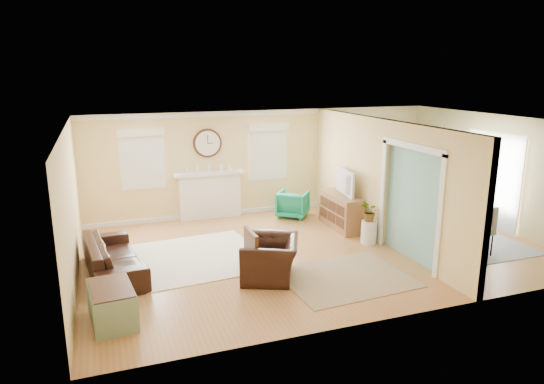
% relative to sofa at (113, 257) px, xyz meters
% --- Properties ---
extents(floor, '(9.00, 9.00, 0.00)m').
position_rel_sofa_xyz_m(floor, '(3.88, -0.06, -0.32)').
color(floor, '#9E6B3F').
rests_on(floor, ground).
extents(wall_back, '(9.00, 0.02, 2.60)m').
position_rel_sofa_xyz_m(wall_back, '(3.88, 2.94, 0.98)').
color(wall_back, '#EBC877').
rests_on(wall_back, ground).
extents(wall_front, '(9.00, 0.02, 2.60)m').
position_rel_sofa_xyz_m(wall_front, '(3.88, -3.06, 0.98)').
color(wall_front, '#EBC877').
rests_on(wall_front, ground).
extents(wall_left, '(0.02, 6.00, 2.60)m').
position_rel_sofa_xyz_m(wall_left, '(-0.62, -0.06, 0.98)').
color(wall_left, '#EBC877').
rests_on(wall_left, ground).
extents(wall_right, '(0.02, 6.00, 2.60)m').
position_rel_sofa_xyz_m(wall_right, '(8.38, -0.06, 0.98)').
color(wall_right, '#EBC877').
rests_on(wall_right, ground).
extents(ceiling, '(9.00, 6.00, 0.02)m').
position_rel_sofa_xyz_m(ceiling, '(3.88, -0.06, 2.28)').
color(ceiling, white).
rests_on(ceiling, wall_back).
extents(partition, '(0.17, 6.00, 2.60)m').
position_rel_sofa_xyz_m(partition, '(5.40, 0.22, 1.04)').
color(partition, '#EBC877').
rests_on(partition, ground).
extents(fireplace, '(1.70, 0.30, 1.17)m').
position_rel_sofa_xyz_m(fireplace, '(2.38, 2.82, 0.28)').
color(fireplace, white).
rests_on(fireplace, ground).
extents(wall_clock, '(0.70, 0.07, 0.70)m').
position_rel_sofa_xyz_m(wall_clock, '(2.38, 2.90, 1.53)').
color(wall_clock, '#4B2713').
rests_on(wall_clock, wall_back).
extents(window_left, '(1.05, 0.13, 1.42)m').
position_rel_sofa_xyz_m(window_left, '(0.83, 2.89, 1.34)').
color(window_left, white).
rests_on(window_left, wall_back).
extents(window_right, '(1.05, 0.13, 1.42)m').
position_rel_sofa_xyz_m(window_right, '(3.93, 2.89, 1.34)').
color(window_right, white).
rests_on(window_right, wall_back).
extents(french_doors, '(0.06, 1.70, 2.20)m').
position_rel_sofa_xyz_m(french_doors, '(8.34, -0.06, 0.78)').
color(french_doors, white).
rests_on(french_doors, ground).
extents(pendant, '(0.30, 0.30, 0.55)m').
position_rel_sofa_xyz_m(pendant, '(6.88, -0.06, 1.88)').
color(pendant, gold).
rests_on(pendant, ceiling).
extents(rug_cream, '(3.01, 2.67, 0.01)m').
position_rel_sofa_xyz_m(rug_cream, '(1.36, 0.27, -0.31)').
color(rug_cream, white).
rests_on(rug_cream, floor).
extents(rug_jute, '(2.28, 1.91, 0.01)m').
position_rel_sofa_xyz_m(rug_jute, '(3.81, -1.55, -0.31)').
color(rug_jute, '#9E825E').
rests_on(rug_jute, floor).
extents(rug_grey, '(2.57, 3.21, 0.01)m').
position_rel_sofa_xyz_m(rug_grey, '(6.85, -0.33, -0.31)').
color(rug_grey, gray).
rests_on(rug_grey, floor).
extents(sofa, '(1.09, 2.26, 0.64)m').
position_rel_sofa_xyz_m(sofa, '(0.00, 0.00, 0.00)').
color(sofa, black).
rests_on(sofa, floor).
extents(eames_chair, '(1.31, 1.38, 0.71)m').
position_rel_sofa_xyz_m(eames_chair, '(2.58, -1.09, 0.04)').
color(eames_chair, black).
rests_on(eames_chair, floor).
extents(green_chair, '(1.00, 1.00, 0.66)m').
position_rel_sofa_xyz_m(green_chair, '(4.34, 2.20, 0.01)').
color(green_chair, '#00824F').
rests_on(green_chair, floor).
extents(trunk, '(0.68, 1.01, 0.55)m').
position_rel_sofa_xyz_m(trunk, '(-0.09, -1.79, -0.04)').
color(trunk, gray).
rests_on(trunk, floor).
extents(credenza, '(0.47, 1.38, 0.80)m').
position_rel_sofa_xyz_m(credenza, '(5.04, 1.00, 0.08)').
color(credenza, olive).
rests_on(credenza, floor).
extents(tv, '(0.27, 1.02, 0.58)m').
position_rel_sofa_xyz_m(tv, '(5.02, 1.00, 0.77)').
color(tv, black).
rests_on(tv, credenza).
extents(garden_stool, '(0.33, 0.33, 0.49)m').
position_rel_sofa_xyz_m(garden_stool, '(5.11, -0.14, -0.08)').
color(garden_stool, white).
rests_on(garden_stool, floor).
extents(potted_plant, '(0.36, 0.41, 0.43)m').
position_rel_sofa_xyz_m(potted_plant, '(5.11, -0.14, 0.38)').
color(potted_plant, '#337F33').
rests_on(potted_plant, garden_stool).
extents(dining_table, '(1.08, 1.91, 0.67)m').
position_rel_sofa_xyz_m(dining_table, '(6.85, -0.33, 0.02)').
color(dining_table, '#4B2713').
rests_on(dining_table, floor).
extents(dining_chair_n, '(0.45, 0.45, 0.89)m').
position_rel_sofa_xyz_m(dining_chair_n, '(6.85, 0.78, 0.21)').
color(dining_chair_n, gray).
rests_on(dining_chair_n, floor).
extents(dining_chair_s, '(0.48, 0.48, 1.00)m').
position_rel_sofa_xyz_m(dining_chair_s, '(6.80, -1.44, 0.27)').
color(dining_chair_s, gray).
rests_on(dining_chair_s, floor).
extents(dining_chair_w, '(0.39, 0.39, 0.89)m').
position_rel_sofa_xyz_m(dining_chair_w, '(6.16, -0.27, 0.20)').
color(dining_chair_w, white).
rests_on(dining_chair_w, floor).
extents(dining_chair_e, '(0.42, 0.42, 0.86)m').
position_rel_sofa_xyz_m(dining_chair_e, '(7.46, -0.36, 0.18)').
color(dining_chair_e, gray).
rests_on(dining_chair_e, floor).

